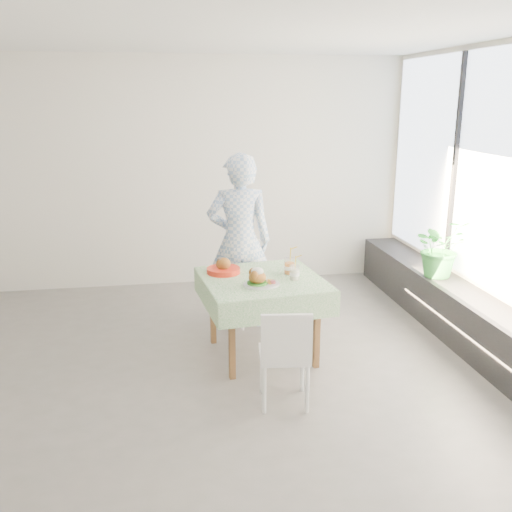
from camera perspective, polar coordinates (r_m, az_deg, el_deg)
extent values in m
plane|color=#615E5C|center=(5.10, -8.21, -11.40)|extent=(6.00, 6.00, 0.00)
plane|color=white|center=(4.58, -9.66, 21.63)|extent=(6.00, 6.00, 0.00)
cube|color=white|center=(7.11, -9.27, 8.10)|extent=(6.00, 0.02, 2.80)
cube|color=white|center=(2.24, -7.62, -8.25)|extent=(6.00, 0.02, 2.80)
cube|color=white|center=(5.56, 23.91, 4.91)|extent=(0.02, 5.00, 2.80)
cube|color=#D1E0F9|center=(5.50, 23.93, 7.46)|extent=(0.01, 4.80, 2.18)
cube|color=black|center=(5.75, 20.97, -6.40)|extent=(0.40, 4.80, 0.50)
cube|color=brown|center=(5.11, 0.65, -2.57)|extent=(1.00, 1.00, 0.04)
cube|color=white|center=(5.10, 0.65, -2.29)|extent=(1.15, 1.15, 0.01)
cube|color=white|center=(5.96, -0.58, -2.77)|extent=(0.50, 0.50, 0.04)
cube|color=white|center=(6.05, -1.32, -0.33)|extent=(0.39, 0.15, 0.40)
cube|color=white|center=(4.43, 2.84, -9.81)|extent=(0.42, 0.42, 0.04)
cube|color=white|center=(4.19, 3.09, -8.26)|extent=(0.38, 0.08, 0.38)
imported|color=#82A4D0|center=(5.77, -1.66, 1.47)|extent=(0.68, 0.47, 1.79)
cylinder|color=white|center=(4.90, 0.54, -2.86)|extent=(0.32, 0.32, 0.02)
cylinder|color=#195014|center=(4.89, 0.13, -2.71)|extent=(0.18, 0.18, 0.02)
ellipsoid|color=brown|center=(4.87, 0.13, -2.15)|extent=(0.15, 0.14, 0.12)
ellipsoid|color=white|center=(4.86, 0.13, -1.57)|extent=(0.11, 0.10, 0.07)
cylinder|color=maroon|center=(4.89, 1.71, -2.59)|extent=(0.05, 0.05, 0.03)
cylinder|color=white|center=(5.21, 3.37, -1.05)|extent=(0.10, 0.10, 0.14)
cylinder|color=orange|center=(5.21, 3.36, -1.22)|extent=(0.09, 0.09, 0.10)
cylinder|color=white|center=(5.19, 3.38, -0.27)|extent=(0.10, 0.10, 0.01)
cylinder|color=gold|center=(5.18, 3.46, 0.28)|extent=(0.01, 0.04, 0.20)
cylinder|color=white|center=(5.05, 3.88, -1.70)|extent=(0.09, 0.09, 0.12)
cylinder|color=#EFEEC8|center=(5.06, 3.88, -1.86)|extent=(0.08, 0.08, 0.09)
cylinder|color=white|center=(5.03, 3.90, -1.00)|extent=(0.09, 0.09, 0.01)
cylinder|color=gold|center=(5.02, 3.97, -0.50)|extent=(0.01, 0.03, 0.17)
cylinder|color=red|center=(5.25, -3.27, -1.45)|extent=(0.31, 0.31, 0.05)
cylinder|color=white|center=(5.24, -3.28, -1.31)|extent=(0.26, 0.26, 0.02)
ellipsoid|color=brown|center=(5.23, -3.28, -0.78)|extent=(0.14, 0.13, 0.12)
imported|color=#297B2D|center=(6.18, 17.97, 0.82)|extent=(0.62, 0.55, 0.62)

